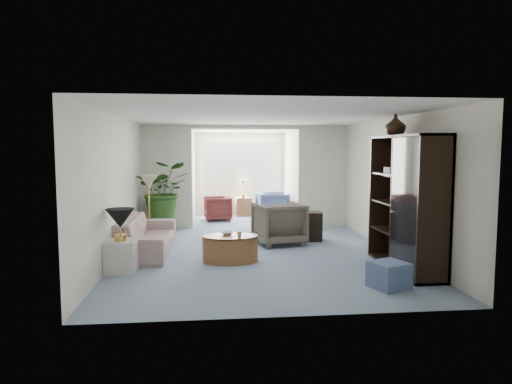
{
  "coord_description": "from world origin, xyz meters",
  "views": [
    {
      "loc": [
        -0.88,
        -7.98,
        1.92
      ],
      "look_at": [
        0.0,
        0.6,
        1.1
      ],
      "focal_mm": 31.84,
      "sensor_mm": 36.0,
      "label": 1
    }
  ],
  "objects": [
    {
      "name": "sunroom_chair_maroon",
      "position": [
        -0.67,
        4.18,
        0.33
      ],
      "size": [
        0.77,
        0.75,
        0.65
      ],
      "primitive_type": "imported",
      "rotation": [
        0.0,
        0.0,
        -1.49
      ],
      "color": "maroon",
      "rests_on": "ground"
    },
    {
      "name": "plant_pot",
      "position": [
        -1.92,
        2.48,
        0.16
      ],
      "size": [
        0.4,
        0.4,
        0.32
      ],
      "primitive_type": "cylinder",
      "color": "#9B5C2D",
      "rests_on": "ground"
    },
    {
      "name": "house_plant",
      "position": [
        -1.92,
        2.48,
        0.98
      ],
      "size": [
        1.19,
        1.03,
        1.32
      ],
      "primitive_type": "imported",
      "color": "#28501B",
      "rests_on": "plant_pot"
    },
    {
      "name": "side_table_dark",
      "position": [
        1.2,
        1.28,
        0.3
      ],
      "size": [
        0.55,
        0.46,
        0.6
      ],
      "primitive_type": "cube",
      "rotation": [
        0.0,
        0.0,
        -0.13
      ],
      "color": "black",
      "rests_on": "ground"
    },
    {
      "name": "coffee_cup",
      "position": [
        -0.39,
        -0.47,
        0.49
      ],
      "size": [
        0.1,
        0.1,
        0.08
      ],
      "primitive_type": "imported",
      "rotation": [
        0.0,
        0.0,
        0.13
      ],
      "color": "#B9B4A2",
      "rests_on": "coffee_table"
    },
    {
      "name": "sunroom_floor",
      "position": [
        0.0,
        4.1,
        0.0
      ],
      "size": [
        2.6,
        2.6,
        0.0
      ],
      "primitive_type": "plane",
      "color": "#7C90A4",
      "rests_on": "ground"
    },
    {
      "name": "floor",
      "position": [
        0.0,
        0.0,
        0.0
      ],
      "size": [
        6.0,
        6.0,
        0.0
      ],
      "primitive_type": "plane",
      "color": "#7C90A4",
      "rests_on": "ground"
    },
    {
      "name": "back_pier_right",
      "position": [
        1.9,
        3.0,
        1.25
      ],
      "size": [
        1.2,
        0.12,
        2.5
      ],
      "primitive_type": "cube",
      "color": "silver",
      "rests_on": "ground"
    },
    {
      "name": "framed_picture",
      "position": [
        2.46,
        -0.1,
        1.7
      ],
      "size": [
        0.04,
        0.5,
        0.4
      ],
      "primitive_type": "cube",
      "color": "#BAB095"
    },
    {
      "name": "back_header",
      "position": [
        0.0,
        3.0,
        2.45
      ],
      "size": [
        2.6,
        0.12,
        0.1
      ],
      "primitive_type": "cube",
      "color": "silver",
      "rests_on": "back_pier_left"
    },
    {
      "name": "sofa",
      "position": [
        -2.06,
        0.48,
        0.33
      ],
      "size": [
        0.92,
        2.28,
        0.66
      ],
      "primitive_type": "imported",
      "rotation": [
        0.0,
        0.0,
        1.56
      ],
      "color": "#B3A497",
      "rests_on": "ground"
    },
    {
      "name": "coffee_bowl",
      "position": [
        -0.59,
        -0.27,
        0.48
      ],
      "size": [
        0.24,
        0.24,
        0.05
      ],
      "primitive_type": "imported",
      "rotation": [
        0.0,
        0.0,
        0.13
      ],
      "color": "silver",
      "rests_on": "coffee_table"
    },
    {
      "name": "ottoman",
      "position": [
        1.58,
        -2.06,
        0.18
      ],
      "size": [
        0.58,
        0.58,
        0.36
      ],
      "primitive_type": "cube",
      "rotation": [
        0.0,
        0.0,
        0.36
      ],
      "color": "slate",
      "rests_on": "ground"
    },
    {
      "name": "sunroom_chair_blue",
      "position": [
        0.83,
        4.18,
        0.38
      ],
      "size": [
        0.89,
        0.87,
        0.75
      ],
      "primitive_type": "imported",
      "rotation": [
        0.0,
        0.0,
        1.65
      ],
      "color": "slate",
      "rests_on": "ground"
    },
    {
      "name": "floor_lamp",
      "position": [
        -2.12,
        1.43,
        1.25
      ],
      "size": [
        0.36,
        0.36,
        0.28
      ],
      "primitive_type": "cone",
      "color": "beige",
      "rests_on": "ground"
    },
    {
      "name": "back_pier_left",
      "position": [
        -1.9,
        3.0,
        1.25
      ],
      "size": [
        1.2,
        0.12,
        2.5
      ],
      "primitive_type": "cube",
      "color": "silver",
      "rests_on": "ground"
    },
    {
      "name": "shelf_clutter",
      "position": [
        2.18,
        -1.29,
        1.2
      ],
      "size": [
        0.3,
        1.11,
        1.06
      ],
      "color": "#322D27",
      "rests_on": "entertainment_cabinet"
    },
    {
      "name": "wingback_chair",
      "position": [
        0.5,
        0.98,
        0.43
      ],
      "size": [
        1.09,
        1.11,
        0.85
      ],
      "primitive_type": "imported",
      "rotation": [
        0.0,
        0.0,
        3.37
      ],
      "color": "#656050",
      "rests_on": "ground"
    },
    {
      "name": "table_lamp",
      "position": [
        -2.26,
        -0.87,
        0.85
      ],
      "size": [
        0.44,
        0.44,
        0.3
      ],
      "primitive_type": "cone",
      "color": "black",
      "rests_on": "end_table"
    },
    {
      "name": "coffee_table",
      "position": [
        -0.54,
        -0.37,
        0.23
      ],
      "size": [
        1.06,
        1.06,
        0.45
      ],
      "primitive_type": "cylinder",
      "rotation": [
        0.0,
        0.0,
        0.13
      ],
      "color": "brown",
      "rests_on": "ground"
    },
    {
      "name": "end_table",
      "position": [
        -2.26,
        -0.87,
        0.25
      ],
      "size": [
        0.46,
        0.46,
        0.5
      ],
      "primitive_type": "cube",
      "rotation": [
        0.0,
        0.0,
        -0.01
      ],
      "color": "silver",
      "rests_on": "ground"
    },
    {
      "name": "window_blinds",
      "position": [
        0.0,
        5.15,
        1.4
      ],
      "size": [
        2.2,
        0.02,
        1.5
      ],
      "primitive_type": "cube",
      "color": "white"
    },
    {
      "name": "window_pane",
      "position": [
        0.0,
        5.18,
        1.4
      ],
      "size": [
        2.2,
        0.02,
        1.5
      ],
      "primitive_type": "cube",
      "color": "white"
    },
    {
      "name": "entertainment_cabinet",
      "position": [
        2.23,
        -1.09,
        1.07
      ],
      "size": [
        0.51,
        1.92,
        2.14
      ],
      "primitive_type": "cube",
      "color": "black",
      "rests_on": "ground"
    },
    {
      "name": "sunroom_table",
      "position": [
        0.08,
        4.93,
        0.27
      ],
      "size": [
        0.46,
        0.37,
        0.53
      ],
      "primitive_type": "cube",
      "rotation": [
        0.0,
        0.0,
        0.08
      ],
      "color": "brown",
      "rests_on": "ground"
    },
    {
      "name": "cabinet_urn",
      "position": [
        2.23,
        -0.59,
        2.32
      ],
      "size": [
        0.34,
        0.34,
        0.36
      ],
      "primitive_type": "imported",
      "color": "black",
      "rests_on": "entertainment_cabinet"
    }
  ]
}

